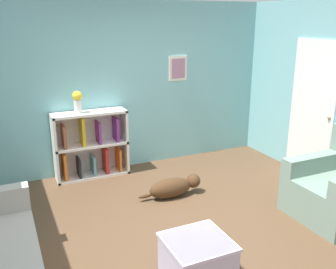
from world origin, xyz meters
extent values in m
plane|color=brown|center=(0.00, 0.00, 0.00)|extent=(14.00, 14.00, 0.00)
cube|color=#7AB7BC|center=(0.00, 2.25, 1.30)|extent=(5.60, 0.10, 2.60)
cube|color=silver|center=(1.00, 2.19, 1.55)|extent=(0.32, 0.02, 0.40)
cube|color=#A37089|center=(1.00, 2.18, 1.55)|extent=(0.24, 0.01, 0.32)
cube|color=white|center=(2.49, 0.70, 1.02)|extent=(0.02, 0.84, 2.05)
sphere|color=tan|center=(2.46, 0.35, 1.00)|extent=(0.05, 0.05, 0.05)
cube|color=silver|center=(-1.07, 2.01, 0.51)|extent=(0.04, 0.33, 1.01)
cube|color=silver|center=(-0.01, 2.01, 0.51)|extent=(0.04, 0.33, 1.01)
cube|color=silver|center=(-0.54, 2.17, 0.51)|extent=(1.10, 0.02, 1.01)
cube|color=silver|center=(-0.54, 2.01, 0.02)|extent=(1.10, 0.33, 0.04)
cube|color=silver|center=(-0.54, 2.01, 0.51)|extent=(1.10, 0.33, 0.04)
cube|color=silver|center=(-0.54, 2.01, 1.00)|extent=(1.10, 0.33, 0.04)
cube|color=orange|center=(-0.95, 2.00, 0.23)|extent=(0.04, 0.25, 0.42)
cube|color=brown|center=(-0.93, 2.00, 0.69)|extent=(0.04, 0.25, 0.33)
cube|color=black|center=(-0.75, 2.00, 0.17)|extent=(0.03, 0.25, 0.31)
cube|color=gold|center=(-0.66, 2.00, 0.74)|extent=(0.04, 0.25, 0.43)
cube|color=#60939E|center=(-0.53, 2.00, 0.18)|extent=(0.04, 0.25, 0.31)
cube|color=#7A2D84|center=(-0.42, 2.00, 0.69)|extent=(0.03, 0.25, 0.33)
cube|color=#B22823|center=(-0.33, 2.00, 0.22)|extent=(0.05, 0.25, 0.41)
cube|color=#7A2D84|center=(-0.15, 2.00, 0.71)|extent=(0.04, 0.25, 0.36)
cube|color=orange|center=(-0.12, 2.00, 0.20)|extent=(0.03, 0.25, 0.37)
cube|color=gray|center=(1.85, -0.45, 0.23)|extent=(0.99, 0.91, 0.46)
cube|color=gray|center=(1.85, -0.08, 0.57)|extent=(0.99, 0.18, 0.22)
cube|color=#BCB2D1|center=(-0.23, -0.74, 0.20)|extent=(0.56, 0.54, 0.39)
cube|color=silver|center=(-0.23, -0.74, 0.38)|extent=(0.59, 0.57, 0.03)
ellipsoid|color=#472D19|center=(0.24, 0.85, 0.14)|extent=(0.60, 0.24, 0.27)
sphere|color=#472D19|center=(0.59, 0.85, 0.17)|extent=(0.19, 0.19, 0.19)
ellipsoid|color=#472D19|center=(-0.11, 0.89, 0.07)|extent=(0.20, 0.05, 0.05)
cylinder|color=silver|center=(-0.69, 2.01, 1.11)|extent=(0.11, 0.11, 0.20)
sphere|color=yellow|center=(-0.69, 2.01, 1.27)|extent=(0.14, 0.14, 0.14)
camera|label=1|loc=(-1.71, -3.32, 2.31)|focal=40.00mm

